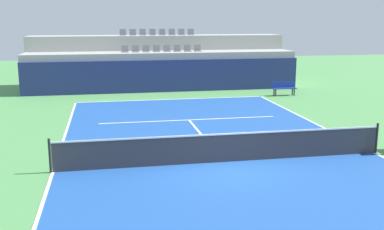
% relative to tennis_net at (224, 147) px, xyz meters
% --- Properties ---
extents(ground_plane, '(80.00, 80.00, 0.00)m').
position_rel_tennis_net_xyz_m(ground_plane, '(0.00, 0.00, -0.51)').
color(ground_plane, '#4C8C4C').
extents(court_surface, '(11.00, 24.00, 0.01)m').
position_rel_tennis_net_xyz_m(court_surface, '(0.00, 0.00, -0.50)').
color(court_surface, '#1E4C99').
rests_on(court_surface, ground_plane).
extents(baseline_far, '(11.00, 0.10, 0.00)m').
position_rel_tennis_net_xyz_m(baseline_far, '(0.00, 11.95, -0.50)').
color(baseline_far, white).
rests_on(baseline_far, court_surface).
extents(sideline_left, '(0.10, 24.00, 0.00)m').
position_rel_tennis_net_xyz_m(sideline_left, '(-5.45, 0.00, -0.50)').
color(sideline_left, white).
rests_on(sideline_left, court_surface).
extents(sideline_right, '(0.10, 24.00, 0.00)m').
position_rel_tennis_net_xyz_m(sideline_right, '(5.45, 0.00, -0.50)').
color(sideline_right, white).
rests_on(sideline_right, court_surface).
extents(service_line_far, '(8.26, 0.10, 0.00)m').
position_rel_tennis_net_xyz_m(service_line_far, '(0.00, 6.40, -0.50)').
color(service_line_far, white).
rests_on(service_line_far, court_surface).
extents(centre_service_line, '(0.10, 6.40, 0.00)m').
position_rel_tennis_net_xyz_m(centre_service_line, '(0.00, 3.20, -0.50)').
color(centre_service_line, white).
rests_on(centre_service_line, court_surface).
extents(back_wall, '(17.77, 0.30, 2.05)m').
position_rel_tennis_net_xyz_m(back_wall, '(0.00, 14.84, 0.52)').
color(back_wall, navy).
rests_on(back_wall, ground_plane).
extents(stands_tier_lower, '(17.77, 2.40, 2.47)m').
position_rel_tennis_net_xyz_m(stands_tier_lower, '(0.00, 16.19, 0.73)').
color(stands_tier_lower, '#9E9E99').
rests_on(stands_tier_lower, ground_plane).
extents(stands_tier_upper, '(17.77, 2.40, 3.47)m').
position_rel_tennis_net_xyz_m(stands_tier_upper, '(0.00, 18.59, 1.23)').
color(stands_tier_upper, '#9E9E99').
rests_on(stands_tier_upper, ground_plane).
extents(seating_row_lower, '(5.30, 0.44, 0.44)m').
position_rel_tennis_net_xyz_m(seating_row_lower, '(0.00, 16.29, 2.09)').
color(seating_row_lower, slate).
rests_on(seating_row_lower, stands_tier_lower).
extents(seating_row_upper, '(5.30, 0.44, 0.44)m').
position_rel_tennis_net_xyz_m(seating_row_upper, '(0.00, 18.69, 3.09)').
color(seating_row_upper, slate).
rests_on(seating_row_upper, stands_tier_upper).
extents(tennis_net, '(11.08, 0.08, 1.07)m').
position_rel_tennis_net_xyz_m(tennis_net, '(0.00, 0.00, 0.00)').
color(tennis_net, black).
rests_on(tennis_net, court_surface).
extents(player_bench, '(1.50, 0.40, 0.85)m').
position_rel_tennis_net_xyz_m(player_bench, '(6.99, 12.10, -0.00)').
color(player_bench, navy).
rests_on(player_bench, ground_plane).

